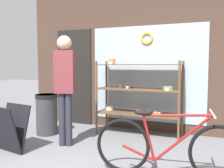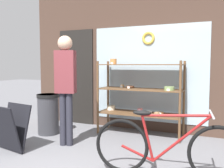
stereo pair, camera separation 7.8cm
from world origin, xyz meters
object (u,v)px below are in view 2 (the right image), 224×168
Objects in this scene: sandwich_board at (10,128)px; bicycle at (167,148)px; trash_bin at (48,113)px; display_case at (139,92)px; pedestrian at (66,80)px.

bicycle is at bearing 12.04° from sandwich_board.
bicycle is 2.65m from trash_bin.
trash_bin is at bearing -157.63° from display_case.
trash_bin is (-1.61, -0.66, -0.41)m from display_case.
sandwich_board is at bearing -85.43° from trash_bin.
bicycle reaches higher than sandwich_board.
bicycle is 0.98× the size of pedestrian.
sandwich_board is 1.02m from trash_bin.
pedestrian is at bearing -31.57° from trash_bin.
sandwich_board is at bearing -132.34° from display_case.
trash_bin is (-2.47, 0.96, 0.05)m from bicycle.
display_case is 2.07× the size of trash_bin.
display_case reaches higher than sandwich_board.
display_case is 1.89m from bicycle.
display_case is 2.24× the size of sandwich_board.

